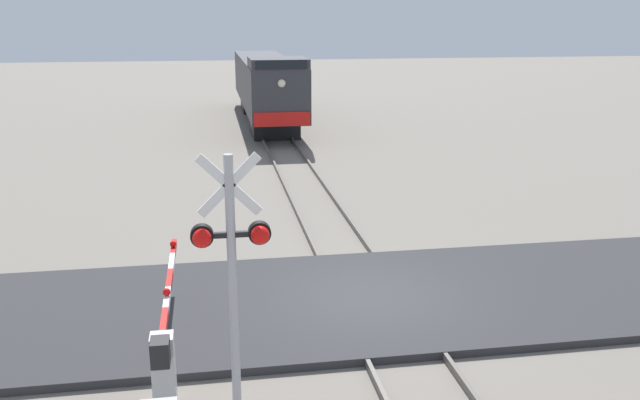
# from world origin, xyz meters

# --- Properties ---
(ground_plane) EXTENTS (160.00, 160.00, 0.00)m
(ground_plane) POSITION_xyz_m (0.00, 0.00, 0.00)
(ground_plane) COLOR slate
(rail_track_left) EXTENTS (0.08, 80.00, 0.15)m
(rail_track_left) POSITION_xyz_m (-0.72, 0.00, 0.07)
(rail_track_left) COLOR #59544C
(rail_track_left) RESTS_ON ground_plane
(rail_track_right) EXTENTS (0.08, 80.00, 0.15)m
(rail_track_right) POSITION_xyz_m (0.72, 0.00, 0.07)
(rail_track_right) COLOR #59544C
(rail_track_right) RESTS_ON ground_plane
(road_surface) EXTENTS (36.00, 5.33, 0.16)m
(road_surface) POSITION_xyz_m (0.00, 0.00, 0.08)
(road_surface) COLOR #2D2D30
(road_surface) RESTS_ON ground_plane
(locomotive) EXTENTS (2.73, 16.97, 4.06)m
(locomotive) POSITION_xyz_m (0.00, 25.53, 2.16)
(locomotive) COLOR black
(locomotive) RESTS_ON ground_plane
(crossing_signal) EXTENTS (1.18, 0.33, 4.14)m
(crossing_signal) POSITION_xyz_m (-3.06, -3.66, 2.58)
(crossing_signal) COLOR #ADADB2
(crossing_signal) RESTS_ON ground_plane
(crossing_gate) EXTENTS (0.36, 5.30, 1.37)m
(crossing_gate) POSITION_xyz_m (-4.17, -2.81, 0.85)
(crossing_gate) COLOR silver
(crossing_gate) RESTS_ON ground_plane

